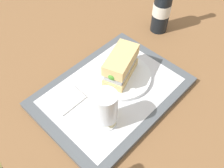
{
  "coord_description": "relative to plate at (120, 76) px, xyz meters",
  "views": [
    {
      "loc": [
        0.32,
        0.31,
        0.6
      ],
      "look_at": [
        0.0,
        0.0,
        0.05
      ],
      "focal_mm": 38.77,
      "sensor_mm": 36.0,
      "label": 1
    }
  ],
  "objects": [
    {
      "name": "tray",
      "position": [
        0.05,
        0.02,
        -0.02
      ],
      "size": [
        0.44,
        0.32,
        0.02
      ],
      "primitive_type": "cube",
      "color": "#4C5156",
      "rests_on": "ground_plane"
    },
    {
      "name": "placemat",
      "position": [
        0.05,
        0.02,
        -0.01
      ],
      "size": [
        0.38,
        0.27,
        0.0
      ],
      "primitive_type": "cube",
      "color": "silver",
      "rests_on": "tray"
    },
    {
      "name": "ground_plane",
      "position": [
        0.05,
        0.02,
        -0.03
      ],
      "size": [
        3.0,
        3.0,
        0.0
      ],
      "primitive_type": "plane",
      "color": "brown"
    },
    {
      "name": "beer_glass",
      "position": [
        0.14,
        0.08,
        0.06
      ],
      "size": [
        0.06,
        0.06,
        0.12
      ],
      "color": "silver",
      "rests_on": "placemat"
    },
    {
      "name": "sandwich",
      "position": [
        0.0,
        0.0,
        0.05
      ],
      "size": [
        0.14,
        0.1,
        0.08
      ],
      "rotation": [
        0.0,
        0.0,
        0.34
      ],
      "color": "tan",
      "rests_on": "plate"
    },
    {
      "name": "second_bottle",
      "position": [
        -0.3,
        -0.07,
        0.08
      ],
      "size": [
        0.07,
        0.07,
        0.27
      ],
      "color": "black",
      "rests_on": "ground_plane"
    },
    {
      "name": "plate",
      "position": [
        0.0,
        0.0,
        0.0
      ],
      "size": [
        0.19,
        0.19,
        0.01
      ],
      "primitive_type": "cylinder",
      "color": "white",
      "rests_on": "placemat"
    },
    {
      "name": "napkin_folded",
      "position": [
        0.17,
        -0.05,
        -0.0
      ],
      "size": [
        0.09,
        0.07,
        0.01
      ],
      "primitive_type": "cube",
      "color": "white",
      "rests_on": "placemat"
    }
  ]
}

